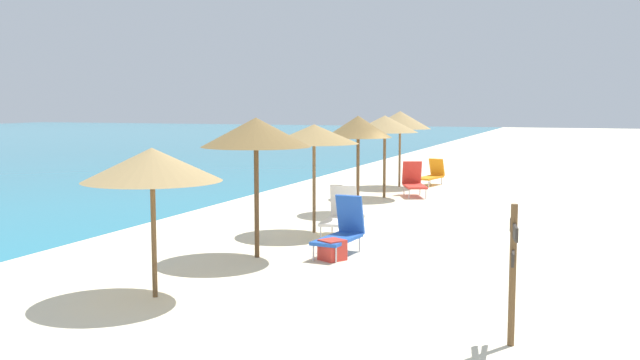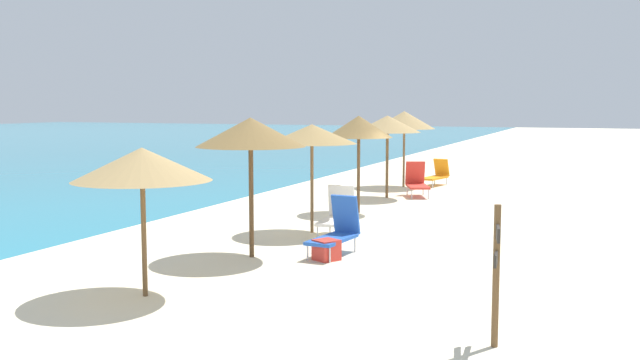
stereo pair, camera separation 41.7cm
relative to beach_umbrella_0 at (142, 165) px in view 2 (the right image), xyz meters
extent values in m
plane|color=beige|center=(8.62, -2.31, -2.17)|extent=(160.00, 160.00, 0.00)
cylinder|color=brown|center=(0.00, 0.00, -1.14)|extent=(0.08, 0.08, 2.06)
cone|color=tan|center=(0.00, 0.00, 0.01)|extent=(2.26, 2.26, 0.54)
cylinder|color=brown|center=(3.38, -0.24, -0.96)|extent=(0.10, 0.10, 2.43)
cone|color=olive|center=(3.38, -0.24, 0.40)|extent=(2.25, 2.25, 0.59)
cylinder|color=brown|center=(6.48, -0.31, -1.00)|extent=(0.08, 0.08, 2.33)
cone|color=#9E7F4C|center=(6.48, -0.31, 0.25)|extent=(2.18, 2.18, 0.47)
cylinder|color=brown|center=(9.97, -0.33, -1.01)|extent=(0.09, 0.09, 2.33)
cone|color=olive|center=(9.97, -0.33, 0.32)|extent=(1.94, 1.94, 0.63)
cylinder|color=brown|center=(13.51, -0.14, -1.00)|extent=(0.10, 0.10, 2.35)
cone|color=tan|center=(13.51, -0.14, 0.30)|extent=(2.21, 2.21, 0.56)
cylinder|color=brown|center=(16.80, 0.17, -1.00)|extent=(0.08, 0.08, 2.35)
cone|color=tan|center=(16.80, 0.17, 0.36)|extent=(2.32, 2.32, 0.66)
cube|color=blue|center=(4.06, -1.75, -1.82)|extent=(1.45, 0.73, 0.07)
cube|color=blue|center=(4.71, -1.81, -1.39)|extent=(0.32, 0.61, 0.85)
cylinder|color=silver|center=(3.49, -1.44, -2.01)|extent=(0.04, 0.04, 0.32)
cylinder|color=silver|center=(3.44, -1.94, -2.01)|extent=(0.04, 0.04, 0.32)
cylinder|color=silver|center=(4.67, -1.56, -2.01)|extent=(0.04, 0.04, 0.32)
cylinder|color=silver|center=(4.62, -2.06, -2.01)|extent=(0.04, 0.04, 0.32)
cube|color=red|center=(14.09, -1.05, -1.81)|extent=(1.45, 1.11, 0.07)
cube|color=red|center=(14.65, -0.82, -1.41)|extent=(0.48, 0.70, 0.81)
cylinder|color=silver|center=(13.47, -1.01, -2.01)|extent=(0.04, 0.04, 0.32)
cylinder|color=silver|center=(13.69, -1.53, -2.01)|extent=(0.04, 0.04, 0.32)
cylinder|color=silver|center=(14.49, -0.58, -2.01)|extent=(0.04, 0.04, 0.32)
cylinder|color=silver|center=(14.70, -1.10, -2.01)|extent=(0.04, 0.04, 0.32)
cube|color=orange|center=(17.53, -0.83, -1.86)|extent=(1.58, 0.87, 0.07)
cube|color=orange|center=(18.22, -0.97, -1.51)|extent=(0.41, 0.63, 0.69)
cylinder|color=silver|center=(16.96, -0.46, -2.03)|extent=(0.04, 0.04, 0.28)
cylinder|color=silver|center=(16.86, -0.94, -2.03)|extent=(0.04, 0.04, 0.28)
cylinder|color=silver|center=(18.20, -0.71, -2.03)|extent=(0.04, 0.04, 0.28)
cylinder|color=silver|center=(18.10, -1.20, -2.03)|extent=(0.04, 0.04, 0.28)
cube|color=white|center=(6.14, -1.04, -1.80)|extent=(1.36, 0.77, 0.07)
cube|color=white|center=(6.75, -0.98, -1.40)|extent=(0.24, 0.66, 0.80)
cylinder|color=silver|center=(5.56, -0.82, -2.00)|extent=(0.04, 0.04, 0.34)
cylinder|color=silver|center=(5.62, -1.37, -2.00)|extent=(0.04, 0.04, 0.34)
cylinder|color=silver|center=(6.66, -0.71, -2.00)|extent=(0.04, 0.04, 0.34)
cylinder|color=silver|center=(6.72, -1.26, -2.00)|extent=(0.04, 0.04, 0.34)
cylinder|color=brown|center=(-0.43, -5.71, -1.24)|extent=(0.09, 0.09, 1.87)
cube|color=#332D28|center=(-0.43, -5.71, -0.64)|extent=(0.83, 0.19, 0.18)
cube|color=#332D28|center=(-0.43, -5.71, -0.97)|extent=(0.72, 0.10, 0.16)
cube|color=red|center=(3.66, -1.78, -1.96)|extent=(0.60, 0.59, 0.42)
camera|label=1|loc=(-9.94, -6.60, 0.98)|focal=40.79mm
camera|label=2|loc=(-9.79, -6.98, 0.98)|focal=40.79mm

